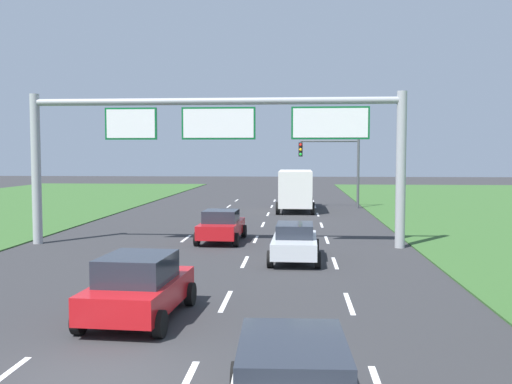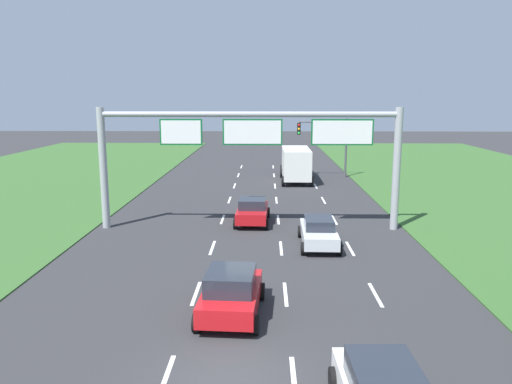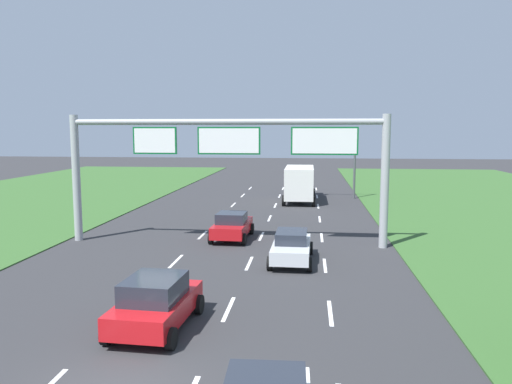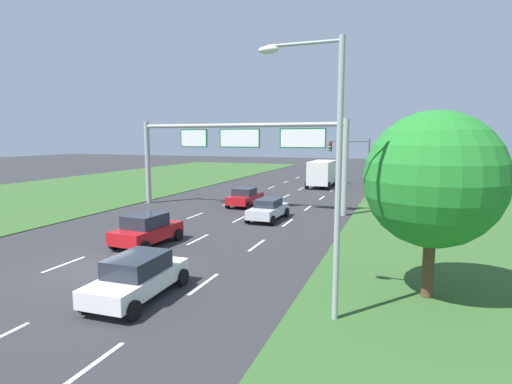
{
  "view_description": "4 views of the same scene",
  "coord_description": "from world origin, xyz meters",
  "px_view_note": "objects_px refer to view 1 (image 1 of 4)",
  "views": [
    {
      "loc": [
        3.76,
        -9.94,
        4.17
      ],
      "look_at": [
        1.79,
        17.59,
        2.38
      ],
      "focal_mm": 40.0,
      "sensor_mm": 36.0,
      "label": 1
    },
    {
      "loc": [
        0.97,
        -12.37,
        7.55
      ],
      "look_at": [
        0.34,
        18.44,
        1.67
      ],
      "focal_mm": 35.0,
      "sensor_mm": 36.0,
      "label": 2
    },
    {
      "loc": [
        4.46,
        -10.48,
        6.18
      ],
      "look_at": [
        1.49,
        17.46,
        2.67
      ],
      "focal_mm": 35.0,
      "sensor_mm": 36.0,
      "label": 3
    },
    {
      "loc": [
        12.28,
        -13.24,
        5.61
      ],
      "look_at": [
        2.44,
        13.52,
        1.75
      ],
      "focal_mm": 28.0,
      "sensor_mm": 36.0,
      "label": 4
    }
  ],
  "objects_px": {
    "car_lead_silver": "(295,242)",
    "car_mid_lane": "(139,287)",
    "traffic_light_mast": "(333,159)",
    "car_far_ahead": "(221,226)",
    "box_truck": "(295,188)",
    "sign_gantry": "(221,138)"
  },
  "relations": [
    {
      "from": "car_mid_lane",
      "to": "sign_gantry",
      "type": "height_order",
      "value": "sign_gantry"
    },
    {
      "from": "car_far_ahead",
      "to": "box_truck",
      "type": "distance_m",
      "value": 16.45
    },
    {
      "from": "car_lead_silver",
      "to": "sign_gantry",
      "type": "xyz_separation_m",
      "value": [
        -3.39,
        3.38,
        4.21
      ]
    },
    {
      "from": "traffic_light_mast",
      "to": "box_truck",
      "type": "bearing_deg",
      "value": -147.74
    },
    {
      "from": "car_mid_lane",
      "to": "box_truck",
      "type": "bearing_deg",
      "value": 85.79
    },
    {
      "from": "sign_gantry",
      "to": "traffic_light_mast",
      "type": "distance_m",
      "value": 20.17
    },
    {
      "from": "car_far_ahead",
      "to": "sign_gantry",
      "type": "xyz_separation_m",
      "value": [
        0.14,
        -1.22,
        4.19
      ]
    },
    {
      "from": "car_far_ahead",
      "to": "traffic_light_mast",
      "type": "distance_m",
      "value": 19.29
    },
    {
      "from": "box_truck",
      "to": "traffic_light_mast",
      "type": "xyz_separation_m",
      "value": [
        2.95,
        1.86,
        2.21
      ]
    },
    {
      "from": "car_mid_lane",
      "to": "box_truck",
      "type": "distance_m",
      "value": 29.34
    },
    {
      "from": "car_mid_lane",
      "to": "car_far_ahead",
      "type": "relative_size",
      "value": 0.99
    },
    {
      "from": "car_lead_silver",
      "to": "sign_gantry",
      "type": "relative_size",
      "value": 0.25
    },
    {
      "from": "car_lead_silver",
      "to": "box_truck",
      "type": "relative_size",
      "value": 0.52
    },
    {
      "from": "car_lead_silver",
      "to": "car_mid_lane",
      "type": "bearing_deg",
      "value": -113.96
    },
    {
      "from": "box_truck",
      "to": "sign_gantry",
      "type": "bearing_deg",
      "value": -100.9
    },
    {
      "from": "car_lead_silver",
      "to": "traffic_light_mast",
      "type": "xyz_separation_m",
      "value": [
        2.92,
        22.5,
        3.12
      ]
    },
    {
      "from": "car_lead_silver",
      "to": "box_truck",
      "type": "xyz_separation_m",
      "value": [
        -0.02,
        20.64,
        0.91
      ]
    },
    {
      "from": "box_truck",
      "to": "car_far_ahead",
      "type": "bearing_deg",
      "value": -102.21
    },
    {
      "from": "car_lead_silver",
      "to": "car_mid_lane",
      "type": "distance_m",
      "value": 9.3
    },
    {
      "from": "car_mid_lane",
      "to": "traffic_light_mast",
      "type": "relative_size",
      "value": 0.72
    },
    {
      "from": "car_far_ahead",
      "to": "car_lead_silver",
      "type": "bearing_deg",
      "value": -50.58
    },
    {
      "from": "car_far_ahead",
      "to": "box_truck",
      "type": "height_order",
      "value": "box_truck"
    }
  ]
}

